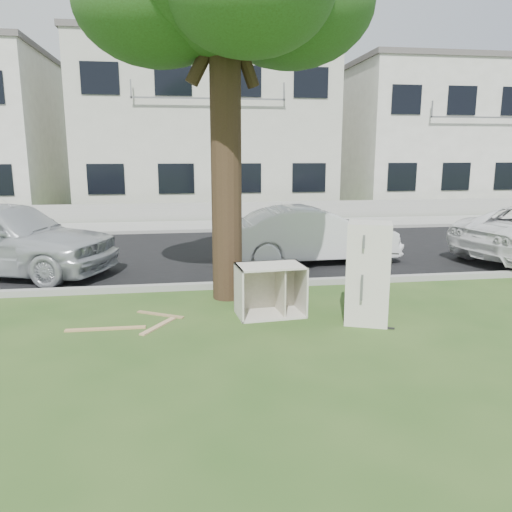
{
  "coord_description": "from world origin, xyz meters",
  "views": [
    {
      "loc": [
        -1.2,
        -7.08,
        2.64
      ],
      "look_at": [
        -0.05,
        0.6,
        1.02
      ],
      "focal_mm": 35.0,
      "sensor_mm": 36.0,
      "label": 1
    }
  ],
  "objects": [
    {
      "name": "fridge",
      "position": [
        1.64,
        0.13,
        0.79
      ],
      "size": [
        0.83,
        0.81,
        1.59
      ],
      "primitive_type": "cube",
      "rotation": [
        0.0,
        0.0,
        -0.38
      ],
      "color": "silver",
      "rests_on": "ground"
    },
    {
      "name": "plank_a",
      "position": [
        -2.4,
        0.36,
        0.01
      ],
      "size": [
        1.19,
        0.11,
        0.02
      ],
      "primitive_type": "cube",
      "rotation": [
        0.0,
        0.0,
        -0.01
      ],
      "color": "tan",
      "rests_on": "ground"
    },
    {
      "name": "kerb_near",
      "position": [
        0.0,
        2.45,
        0.0
      ],
      "size": [
        120.0,
        0.18,
        0.12
      ],
      "primitive_type": "cube",
      "color": "gray",
      "rests_on": "ground"
    },
    {
      "name": "plank_b",
      "position": [
        -1.6,
        0.94,
        0.01
      ],
      "size": [
        0.79,
        0.51,
        0.02
      ],
      "primitive_type": "cube",
      "rotation": [
        0.0,
        0.0,
        -0.53
      ],
      "color": "#967B4E",
      "rests_on": "ground"
    },
    {
      "name": "plank_c",
      "position": [
        -1.61,
        0.37,
        0.01
      ],
      "size": [
        0.54,
        0.76,
        0.02
      ],
      "primitive_type": "cube",
      "rotation": [
        0.0,
        0.0,
        1.0
      ],
      "color": "tan",
      "rests_on": "ground"
    },
    {
      "name": "cabinet",
      "position": [
        0.2,
        0.69,
        0.42
      ],
      "size": [
        1.14,
        0.77,
        0.85
      ],
      "primitive_type": "cube",
      "rotation": [
        0.0,
        0.0,
        0.09
      ],
      "color": "beige",
      "rests_on": "ground"
    },
    {
      "name": "car_left",
      "position": [
        -5.04,
        4.31,
        0.83
      ],
      "size": [
        5.24,
        3.51,
        1.66
      ],
      "primitive_type": "imported",
      "rotation": [
        0.0,
        0.0,
        1.22
      ],
      "color": "#B5B9BD",
      "rests_on": "ground"
    },
    {
      "name": "kerb_far",
      "position": [
        0.0,
        9.55,
        0.0
      ],
      "size": [
        120.0,
        0.18,
        0.12
      ],
      "primitive_type": "cube",
      "color": "gray",
      "rests_on": "ground"
    },
    {
      "name": "low_wall",
      "position": [
        0.0,
        12.6,
        0.35
      ],
      "size": [
        120.0,
        0.15,
        0.7
      ],
      "primitive_type": "cube",
      "color": "gray",
      "rests_on": "ground"
    },
    {
      "name": "ground",
      "position": [
        0.0,
        0.0,
        0.0
      ],
      "size": [
        120.0,
        120.0,
        0.0
      ],
      "primitive_type": "plane",
      "color": "#2A4B1A"
    },
    {
      "name": "car_center",
      "position": [
        1.91,
        4.54,
        0.68
      ],
      "size": [
        4.2,
        1.63,
        1.36
      ],
      "primitive_type": "imported",
      "rotation": [
        0.0,
        0.0,
        1.62
      ],
      "color": "silver",
      "rests_on": "ground"
    },
    {
      "name": "road",
      "position": [
        0.0,
        6.0,
        0.01
      ],
      "size": [
        120.0,
        7.0,
        0.01
      ],
      "primitive_type": "cube",
      "color": "black",
      "rests_on": "ground"
    },
    {
      "name": "townhouse_right",
      "position": [
        12.0,
        17.5,
        3.42
      ],
      "size": [
        10.2,
        8.16,
        6.84
      ],
      "color": "silver",
      "rests_on": "ground"
    },
    {
      "name": "sidewalk",
      "position": [
        0.0,
        11.0,
        0.01
      ],
      "size": [
        120.0,
        2.8,
        0.01
      ],
      "primitive_type": "cube",
      "color": "gray",
      "rests_on": "ground"
    },
    {
      "name": "townhouse_center",
      "position": [
        0.0,
        17.5,
        3.72
      ],
      "size": [
        11.22,
        8.16,
        7.44
      ],
      "color": "beige",
      "rests_on": "ground"
    }
  ]
}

